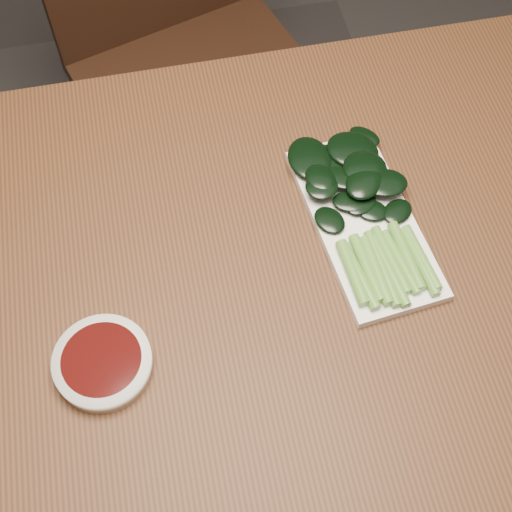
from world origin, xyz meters
name	(u,v)px	position (x,y,z in m)	size (l,w,h in m)	color
ground	(249,444)	(0.00, 0.00, 0.00)	(6.00, 6.00, 0.00)	#2D2A2A
table	(246,310)	(0.00, 0.00, 0.68)	(1.40, 0.80, 0.75)	#452713
chair_far	(187,51)	(0.01, 0.70, 0.49)	(0.58, 0.58, 0.89)	black
sauce_bowl	(103,363)	(-0.19, -0.07, 0.76)	(0.12, 0.12, 0.03)	white
serving_plate	(364,223)	(0.17, 0.06, 0.76)	(0.16, 0.29, 0.01)	white
gai_lan	(360,204)	(0.17, 0.08, 0.78)	(0.15, 0.29, 0.03)	#5C9734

